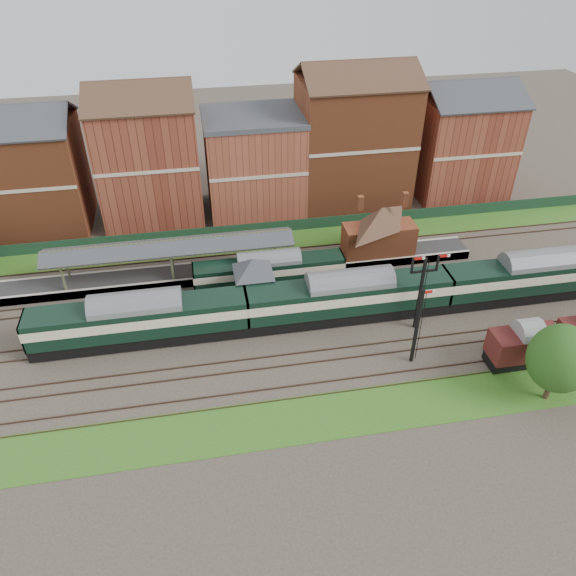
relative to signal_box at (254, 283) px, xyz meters
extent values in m
plane|color=#473D33|center=(3.00, -3.25, -3.19)|extent=(160.00, 160.00, 0.00)
cube|color=#2D6619|center=(3.00, 12.75, -3.16)|extent=(90.00, 4.50, 0.06)
cube|color=#2D6619|center=(3.00, -15.25, -3.16)|extent=(90.00, 5.00, 0.06)
cube|color=#193823|center=(3.00, 14.75, -2.44)|extent=(90.00, 0.12, 1.50)
cube|color=#2D2D2D|center=(-2.00, 6.50, -2.69)|extent=(55.00, 3.40, 1.00)
cube|color=#56694B|center=(0.00, 0.00, -1.99)|extent=(3.40, 3.20, 2.40)
cube|color=#484E31|center=(0.00, 0.00, 0.21)|extent=(3.60, 3.40, 2.00)
pyramid|color=#383A3F|center=(0.00, 0.00, 2.01)|extent=(5.40, 5.40, 1.60)
cube|color=maroon|center=(8.00, 0.00, -2.09)|extent=(3.00, 2.40, 2.20)
cube|color=#4C3323|center=(8.00, -0.65, -0.64)|extent=(3.20, 1.34, 0.79)
cube|color=#4C3323|center=(8.00, 0.65, -0.64)|extent=(3.20, 1.34, 0.79)
cube|color=#9A4A27|center=(15.00, 6.50, -0.44)|extent=(8.00, 3.00, 3.50)
pyramid|color=#4C3323|center=(15.00, 6.50, 2.41)|extent=(8.10, 8.10, 2.20)
cube|color=#9A4A27|center=(12.50, 6.50, 2.91)|extent=(0.60, 0.60, 1.60)
cube|color=#9A4A27|center=(17.50, 6.50, 2.91)|extent=(0.60, 0.60, 1.60)
cube|color=#484E31|center=(-19.00, 5.20, -0.49)|extent=(0.22, 0.22, 3.40)
cube|color=#484E31|center=(3.00, 7.80, -0.49)|extent=(0.22, 0.22, 3.40)
cube|color=#383A3F|center=(-8.00, 5.55, 1.41)|extent=(26.00, 1.99, 0.90)
cube|color=#383A3F|center=(-8.00, 7.45, 1.41)|extent=(26.00, 1.99, 0.90)
cube|color=#484E31|center=(-8.00, 6.50, 1.79)|extent=(26.00, 0.20, 0.20)
cube|color=black|center=(15.00, -5.75, 0.81)|extent=(0.25, 0.25, 8.00)
cube|color=black|center=(15.00, -5.75, 3.41)|extent=(2.60, 0.18, 0.18)
cube|color=#B2140F|center=(14.35, -5.75, 4.86)|extent=(1.10, 0.08, 0.25)
cube|color=#B2140F|center=(16.75, -5.75, 4.86)|extent=(1.10, 0.08, 0.25)
cube|color=black|center=(13.00, -10.25, 0.81)|extent=(0.25, 0.25, 8.00)
cube|color=#B2140F|center=(13.55, -10.25, 4.51)|extent=(1.10, 0.08, 0.25)
cube|color=#9A4A27|center=(-25.00, 21.75, 3.31)|extent=(14.00, 10.00, 13.00)
cube|color=maroon|center=(-10.00, 21.75, 4.31)|extent=(12.00, 10.00, 15.00)
cube|color=#984631|center=(3.00, 21.75, 2.81)|extent=(12.00, 10.00, 12.00)
cube|color=#9A4A27|center=(16.00, 21.75, 4.81)|extent=(14.00, 10.00, 16.00)
cube|color=maroon|center=(31.00, 21.75, 3.31)|extent=(12.00, 10.00, 13.00)
cube|color=black|center=(-11.11, -3.25, -2.42)|extent=(19.99, 2.80, 1.22)
cube|color=black|center=(-11.11, -3.25, -0.37)|extent=(19.99, 3.11, 2.89)
cube|color=beige|center=(-11.11, -3.25, -0.02)|extent=(20.01, 3.15, 1.00)
cube|color=slate|center=(-11.11, -3.25, 1.24)|extent=(19.99, 3.11, 0.67)
cube|color=black|center=(8.88, -3.25, -2.42)|extent=(19.99, 2.80, 1.22)
cube|color=black|center=(8.88, -3.25, -0.37)|extent=(19.99, 3.11, 2.89)
cube|color=beige|center=(8.88, -3.25, -0.02)|extent=(20.01, 3.15, 1.00)
cube|color=slate|center=(8.88, -3.25, 1.24)|extent=(19.99, 3.11, 0.67)
cube|color=black|center=(28.87, -3.25, -2.42)|extent=(19.99, 2.80, 1.22)
cube|color=black|center=(28.87, -3.25, -0.37)|extent=(19.99, 3.11, 2.89)
cube|color=beige|center=(28.87, -3.25, -0.02)|extent=(20.01, 3.15, 1.00)
cube|color=slate|center=(28.87, -3.25, 1.24)|extent=(19.99, 3.11, 0.67)
cube|color=black|center=(2.03, 3.25, -2.55)|extent=(15.87, 2.22, 0.97)
cube|color=black|center=(2.03, 3.25, -0.92)|extent=(15.87, 2.47, 2.29)
cube|color=beige|center=(2.03, 3.25, -0.64)|extent=(15.89, 2.51, 0.79)
cube|color=slate|center=(2.03, 3.25, 0.36)|extent=(15.87, 2.47, 0.53)
cube|color=black|center=(22.47, -12.25, -2.57)|extent=(6.12, 2.25, 0.92)
cube|color=#4C1518|center=(22.47, -12.25, -0.89)|extent=(6.12, 2.65, 2.45)
cube|color=gray|center=(22.47, -12.25, 0.46)|extent=(6.12, 2.65, 0.45)
cylinder|color=#382619|center=(22.54, -16.62, -1.45)|extent=(0.44, 0.44, 3.49)
ellipsoid|color=#284C15|center=(22.54, -16.62, 1.35)|extent=(5.14, 5.14, 5.91)
camera|label=1|loc=(-4.68, -45.10, 32.18)|focal=35.00mm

